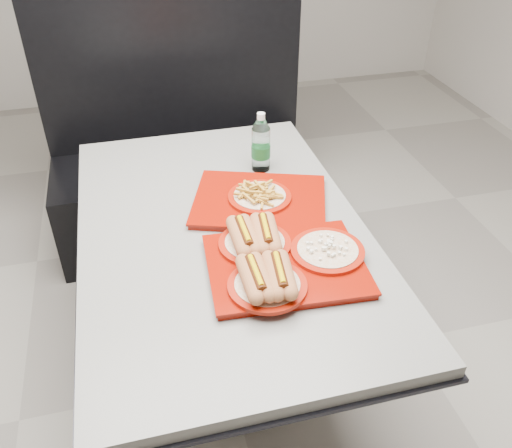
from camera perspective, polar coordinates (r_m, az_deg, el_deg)
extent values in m
plane|color=gray|center=(2.27, -2.87, -15.81)|extent=(6.00, 6.00, 0.00)
cylinder|color=black|center=(2.25, -2.89, -15.41)|extent=(0.52, 0.52, 0.05)
cylinder|color=black|center=(1.98, -3.20, -8.95)|extent=(0.11, 0.11, 0.66)
cube|color=black|center=(1.77, -3.54, -1.45)|extent=(0.92, 1.42, 0.01)
cube|color=gray|center=(1.76, -3.57, -0.80)|extent=(0.90, 1.40, 0.04)
cube|color=black|center=(2.88, -7.26, 2.82)|extent=(1.30, 0.55, 0.45)
cube|color=black|center=(2.84, -8.88, 15.21)|extent=(1.30, 0.10, 1.10)
cube|color=#7C0E03|center=(1.57, 3.13, -4.55)|extent=(0.46, 0.37, 0.02)
cube|color=#7C0E03|center=(1.56, 3.15, -4.20)|extent=(0.47, 0.38, 0.01)
cylinder|color=#8D1304|center=(1.48, 1.20, -6.50)|extent=(0.22, 0.22, 0.01)
cylinder|color=beige|center=(1.47, 1.20, -6.32)|extent=(0.18, 0.18, 0.00)
cylinder|color=#8D1304|center=(1.62, -0.13, -2.07)|extent=(0.22, 0.22, 0.01)
cylinder|color=beige|center=(1.62, -0.13, -1.89)|extent=(0.18, 0.18, 0.00)
cylinder|color=#8D1304|center=(1.61, 7.54, -2.81)|extent=(0.22, 0.22, 0.01)
cylinder|color=beige|center=(1.60, 7.55, -2.63)|extent=(0.18, 0.18, 0.00)
cube|color=#7C0E03|center=(1.84, 0.38, 2.29)|extent=(0.52, 0.46, 0.02)
cube|color=#7C0E03|center=(1.84, 0.39, 2.61)|extent=(0.53, 0.47, 0.01)
cylinder|color=#8D1304|center=(1.83, 0.39, 2.86)|extent=(0.21, 0.21, 0.01)
cylinder|color=beige|center=(1.83, 0.39, 3.03)|extent=(0.18, 0.18, 0.00)
cylinder|color=silver|center=(2.02, 0.51, 7.88)|extent=(0.07, 0.07, 0.17)
cylinder|color=#155725|center=(2.02, 0.51, 7.67)|extent=(0.07, 0.07, 0.05)
cone|color=silver|center=(1.97, 0.53, 10.48)|extent=(0.07, 0.07, 0.04)
cylinder|color=silver|center=(1.96, 0.53, 11.27)|extent=(0.03, 0.03, 0.02)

